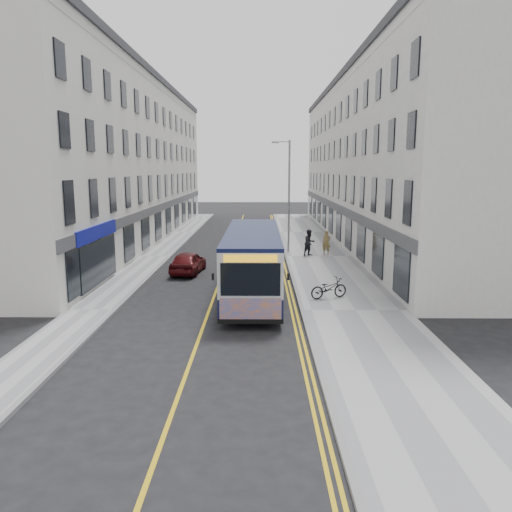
{
  "coord_description": "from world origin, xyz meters",
  "views": [
    {
      "loc": [
        2.2,
        -21.68,
        6.02
      ],
      "look_at": [
        1.99,
        3.55,
        1.6
      ],
      "focal_mm": 35.0,
      "sensor_mm": 36.0,
      "label": 1
    }
  ],
  "objects_px": {
    "streetlamp": "(288,192)",
    "city_bus": "(253,260)",
    "bicycle": "(329,288)",
    "pedestrian_far": "(310,243)",
    "car_maroon": "(188,262)",
    "car_white": "(256,229)",
    "pedestrian_near": "(326,243)"
  },
  "relations": [
    {
      "from": "city_bus",
      "to": "car_white",
      "type": "height_order",
      "value": "city_bus"
    },
    {
      "from": "car_white",
      "to": "car_maroon",
      "type": "distance_m",
      "value": 17.36
    },
    {
      "from": "city_bus",
      "to": "car_maroon",
      "type": "height_order",
      "value": "city_bus"
    },
    {
      "from": "streetlamp",
      "to": "bicycle",
      "type": "height_order",
      "value": "streetlamp"
    },
    {
      "from": "streetlamp",
      "to": "pedestrian_far",
      "type": "xyz_separation_m",
      "value": [
        1.42,
        -1.84,
        -3.36
      ]
    },
    {
      "from": "city_bus",
      "to": "bicycle",
      "type": "bearing_deg",
      "value": -14.61
    },
    {
      "from": "bicycle",
      "to": "pedestrian_far",
      "type": "distance_m",
      "value": 11.47
    },
    {
      "from": "pedestrian_near",
      "to": "car_white",
      "type": "height_order",
      "value": "pedestrian_near"
    },
    {
      "from": "pedestrian_near",
      "to": "car_white",
      "type": "bearing_deg",
      "value": 130.18
    },
    {
      "from": "streetlamp",
      "to": "car_maroon",
      "type": "xyz_separation_m",
      "value": [
        -6.17,
        -7.17,
        -3.73
      ]
    },
    {
      "from": "city_bus",
      "to": "streetlamp",
      "type": "bearing_deg",
      "value": 79.36
    },
    {
      "from": "bicycle",
      "to": "pedestrian_far",
      "type": "height_order",
      "value": "pedestrian_far"
    },
    {
      "from": "pedestrian_far",
      "to": "car_white",
      "type": "distance_m",
      "value": 12.22
    },
    {
      "from": "city_bus",
      "to": "bicycle",
      "type": "relative_size",
      "value": 5.94
    },
    {
      "from": "streetlamp",
      "to": "pedestrian_far",
      "type": "distance_m",
      "value": 4.08
    },
    {
      "from": "pedestrian_far",
      "to": "car_white",
      "type": "xyz_separation_m",
      "value": [
        -3.79,
        11.61,
        -0.41
      ]
    },
    {
      "from": "pedestrian_far",
      "to": "streetlamp",
      "type": "bearing_deg",
      "value": 93.47
    },
    {
      "from": "pedestrian_far",
      "to": "bicycle",
      "type": "bearing_deg",
      "value": -125.37
    },
    {
      "from": "streetlamp",
      "to": "car_maroon",
      "type": "relative_size",
      "value": 2.09
    },
    {
      "from": "city_bus",
      "to": "pedestrian_near",
      "type": "xyz_separation_m",
      "value": [
        4.97,
        11.02,
        -0.77
      ]
    },
    {
      "from": "pedestrian_near",
      "to": "car_maroon",
      "type": "distance_m",
      "value": 10.56
    },
    {
      "from": "city_bus",
      "to": "car_maroon",
      "type": "relative_size",
      "value": 2.84
    },
    {
      "from": "car_maroon",
      "to": "streetlamp",
      "type": "bearing_deg",
      "value": -124.78
    },
    {
      "from": "streetlamp",
      "to": "car_white",
      "type": "xyz_separation_m",
      "value": [
        -2.37,
        9.77,
        -3.77
      ]
    },
    {
      "from": "streetlamp",
      "to": "city_bus",
      "type": "distance_m",
      "value": 12.88
    },
    {
      "from": "pedestrian_far",
      "to": "car_maroon",
      "type": "bearing_deg",
      "value": -179.16
    },
    {
      "from": "city_bus",
      "to": "car_maroon",
      "type": "bearing_deg",
      "value": 126.39
    },
    {
      "from": "pedestrian_near",
      "to": "bicycle",
      "type": "bearing_deg",
      "value": -80.98
    },
    {
      "from": "streetlamp",
      "to": "car_white",
      "type": "relative_size",
      "value": 2.15
    },
    {
      "from": "streetlamp",
      "to": "pedestrian_near",
      "type": "relative_size",
      "value": 4.8
    },
    {
      "from": "pedestrian_near",
      "to": "city_bus",
      "type": "bearing_deg",
      "value": -98.33
    },
    {
      "from": "streetlamp",
      "to": "city_bus",
      "type": "xyz_separation_m",
      "value": [
        -2.33,
        -12.38,
        -2.66
      ]
    }
  ]
}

